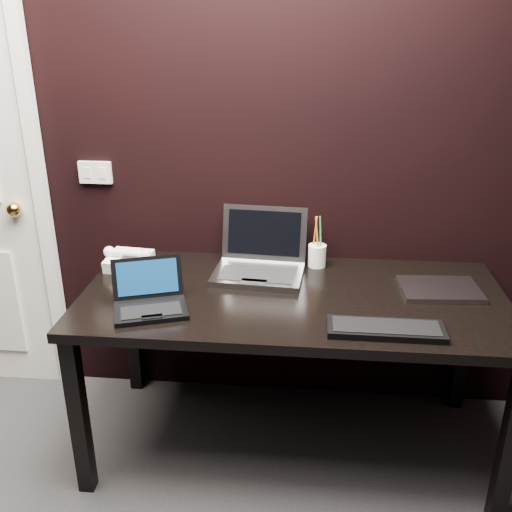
# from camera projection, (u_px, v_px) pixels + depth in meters

# --- Properties ---
(wall_back) EXTENTS (4.00, 0.00, 4.00)m
(wall_back) POSITION_uv_depth(u_px,v_px,m) (230.00, 134.00, 2.47)
(wall_back) COLOR black
(wall_back) RESTS_ON ground
(wall_switch) EXTENTS (0.15, 0.02, 0.10)m
(wall_switch) POSITION_uv_depth(u_px,v_px,m) (95.00, 172.00, 2.58)
(wall_switch) COLOR silver
(wall_switch) RESTS_ON wall_back
(desk) EXTENTS (1.70, 0.80, 0.74)m
(desk) POSITION_uv_depth(u_px,v_px,m) (293.00, 311.00, 2.32)
(desk) COLOR black
(desk) RESTS_ON ground
(netbook) EXTENTS (0.33, 0.31, 0.17)m
(netbook) POSITION_uv_depth(u_px,v_px,m) (150.00, 300.00, 2.16)
(netbook) COLOR black
(netbook) RESTS_ON desk
(silver_laptop) EXTENTS (0.40, 0.37, 0.26)m
(silver_laptop) POSITION_uv_depth(u_px,v_px,m) (260.00, 263.00, 2.46)
(silver_laptop) COLOR gray
(silver_laptop) RESTS_ON desk
(ext_keyboard) EXTENTS (0.41, 0.14, 0.03)m
(ext_keyboard) POSITION_uv_depth(u_px,v_px,m) (386.00, 329.00, 2.00)
(ext_keyboard) COLOR black
(ext_keyboard) RESTS_ON desk
(closed_laptop) EXTENTS (0.33, 0.24, 0.02)m
(closed_laptop) POSITION_uv_depth(u_px,v_px,m) (440.00, 289.00, 2.30)
(closed_laptop) COLOR #9C9BA1
(closed_laptop) RESTS_ON desk
(desk_phone) EXTENTS (0.23, 0.19, 0.11)m
(desk_phone) POSITION_uv_depth(u_px,v_px,m) (129.00, 260.00, 2.51)
(desk_phone) COLOR white
(desk_phone) RESTS_ON desk
(mobile_phone) EXTENTS (0.07, 0.07, 0.10)m
(mobile_phone) POSITION_uv_depth(u_px,v_px,m) (138.00, 277.00, 2.35)
(mobile_phone) COLOR black
(mobile_phone) RESTS_ON desk
(pen_cup) EXTENTS (0.09, 0.09, 0.23)m
(pen_cup) POSITION_uv_depth(u_px,v_px,m) (317.00, 255.00, 2.53)
(pen_cup) COLOR white
(pen_cup) RESTS_ON desk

